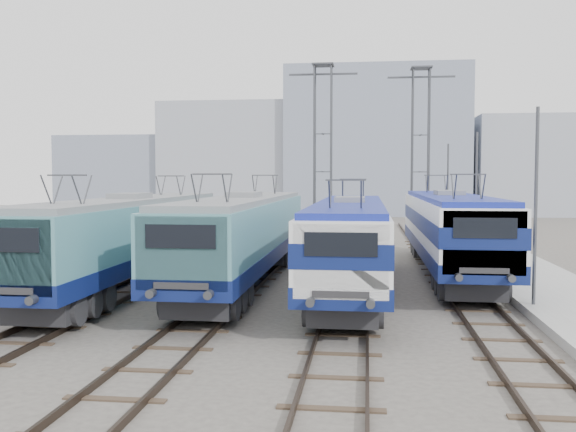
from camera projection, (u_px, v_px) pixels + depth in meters
The scene contains 15 objects.
ground at pixel (276, 319), 20.97m from camera, with size 160.00×160.00×0.00m, color #514C47.
platform at pixel (536, 281), 27.64m from camera, with size 4.00×70.00×0.30m, color #9E9E99.
locomotive_far_left at pixel (129, 234), 26.20m from camera, with size 2.93×18.49×3.48m.
locomotive_center_left at pixel (243, 232), 27.00m from camera, with size 2.95×18.65×3.51m.
locomotive_center_right at pixel (350, 236), 25.66m from camera, with size 2.83×17.87×3.36m.
locomotive_far_right at pixel (449, 225), 29.97m from camera, with size 2.96×18.70×3.52m.
catenary_tower_west at pixel (323, 147), 42.36m from camera, with size 4.50×1.20×12.00m.
catenary_tower_east at pixel (420, 148), 43.55m from camera, with size 4.50×1.20×12.00m.
mast_front at pixel (536, 211), 21.69m from camera, with size 0.12×0.12×7.00m, color #3F4247.
mast_mid at pixel (476, 199), 33.57m from camera, with size 0.12×0.12×7.00m, color #3F4247.
mast_rear at pixel (448, 193), 45.46m from camera, with size 0.12×0.12×7.00m, color #3F4247.
building_west at pixel (237, 159), 83.68m from camera, with size 18.00×12.00×14.00m, color #969CA9.
building_center at pixel (376, 143), 81.36m from camera, with size 22.00×14.00×18.00m, color gray.
building_east at pixel (539, 166), 79.09m from camera, with size 16.00×12.00×12.00m, color #969CA9.
building_far_west at pixel (120, 175), 85.77m from camera, with size 14.00×10.00×10.00m, color gray.
Camera 1 is at (2.93, -20.52, 4.63)m, focal length 40.00 mm.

